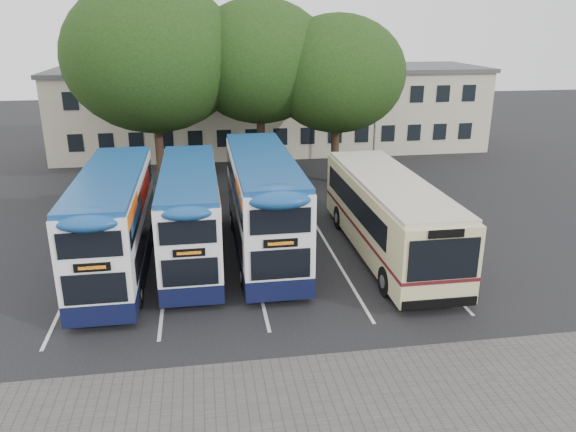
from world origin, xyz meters
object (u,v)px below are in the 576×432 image
at_px(bus_dd_right, 263,200).
at_px(bus_single, 388,211).
at_px(bus_dd_left, 114,218).
at_px(tree_right, 337,74).
at_px(lamp_post, 377,92).
at_px(tree_left, 152,57).
at_px(tree_mid, 260,62).
at_px(bus_dd_mid, 190,211).

height_order(bus_dd_right, bus_single, bus_dd_right).
distance_m(bus_dd_left, bus_single, 11.17).
distance_m(tree_right, bus_single, 12.29).
relative_size(lamp_post, bus_dd_right, 0.88).
relative_size(tree_left, tree_mid, 1.09).
bearing_deg(bus_dd_left, tree_mid, 60.42).
xyz_separation_m(lamp_post, bus_single, (-3.95, -14.66, -3.20)).
height_order(lamp_post, bus_dd_left, lamp_post).
distance_m(tree_mid, bus_single, 14.14).
bearing_deg(tree_mid, tree_left, -178.98).
bearing_deg(lamp_post, tree_mid, -164.53).
distance_m(tree_left, tree_right, 10.66).
height_order(bus_dd_left, bus_single, bus_dd_left).
relative_size(bus_dd_right, bus_single, 0.92).
relative_size(tree_left, bus_dd_mid, 1.27).
bearing_deg(tree_left, tree_right, -5.37).
bearing_deg(bus_dd_right, tree_left, 113.25).
xyz_separation_m(lamp_post, bus_dd_left, (-15.12, -14.82, -2.85)).
xyz_separation_m(lamp_post, tree_mid, (-7.96, -2.20, 2.15)).
bearing_deg(tree_right, bus_dd_left, -135.17).
xyz_separation_m(lamp_post, tree_left, (-14.10, -2.31, 2.49)).
bearing_deg(tree_right, tree_left, 174.63).
xyz_separation_m(tree_mid, bus_dd_right, (-1.21, -11.60, -4.88)).
height_order(tree_right, bus_dd_mid, tree_right).
height_order(lamp_post, bus_single, lamp_post).
distance_m(bus_dd_mid, bus_dd_right, 3.06).
distance_m(tree_mid, bus_dd_right, 12.65).
relative_size(tree_mid, bus_dd_mid, 1.16).
bearing_deg(bus_single, bus_dd_mid, 176.04).
height_order(tree_right, bus_dd_left, tree_right).
distance_m(tree_mid, bus_dd_mid, 13.61).
relative_size(lamp_post, tree_left, 0.76).
bearing_deg(lamp_post, tree_right, -136.92).
height_order(tree_mid, bus_dd_mid, tree_mid).
height_order(tree_right, bus_dd_right, tree_right).
height_order(tree_mid, bus_single, tree_mid).
height_order(tree_mid, bus_dd_right, tree_mid).
xyz_separation_m(tree_mid, bus_dd_left, (-7.16, -12.62, -5.00)).
xyz_separation_m(tree_right, bus_single, (-0.42, -11.36, -4.68)).
height_order(bus_dd_mid, bus_dd_right, bus_dd_right).
distance_m(tree_left, bus_dd_left, 13.64).
xyz_separation_m(lamp_post, bus_dd_right, (-9.16, -13.80, -2.73)).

